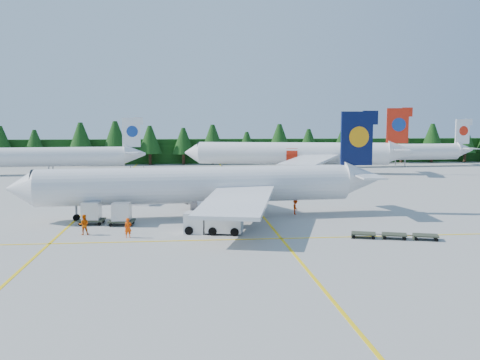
{
  "coord_description": "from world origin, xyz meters",
  "views": [
    {
      "loc": [
        -2.46,
        -51.95,
        10.34
      ],
      "look_at": [
        4.0,
        10.16,
        3.5
      ],
      "focal_mm": 40.0,
      "sensor_mm": 36.0,
      "label": 1
    }
  ],
  "objects": [
    {
      "name": "taxi_stripe_a",
      "position": [
        -14.0,
        20.0,
        0.01
      ],
      "size": [
        0.25,
        120.0,
        0.01
      ],
      "primitive_type": "cube",
      "color": "yellow",
      "rests_on": "ground"
    },
    {
      "name": "crew_a",
      "position": [
        -7.57,
        -4.17,
        0.88
      ],
      "size": [
        0.75,
        0.61,
        1.76
      ],
      "primitive_type": "imported",
      "rotation": [
        0.0,
        0.0,
        0.34
      ],
      "color": "#FF4805",
      "rests_on": "ground"
    },
    {
      "name": "airstairs",
      "position": [
        -8.45,
        15.39,
        0.79
      ],
      "size": [
        4.47,
        6.07,
        3.65
      ],
      "rotation": [
        0.0,
        0.0,
        -0.27
      ],
      "color": "silver",
      "rests_on": "ground"
    },
    {
      "name": "service_truck",
      "position": [
        0.18,
        -3.15,
        1.28
      ],
      "size": [
        5.66,
        3.16,
        2.58
      ],
      "rotation": [
        0.0,
        0.0,
        -0.24
      ],
      "color": "white",
      "rests_on": "ground"
    },
    {
      "name": "taxi_stripe_cross",
      "position": [
        0.0,
        -6.0,
        0.01
      ],
      "size": [
        80.0,
        0.25,
        0.01
      ],
      "primitive_type": "cube",
      "color": "yellow",
      "rests_on": "ground"
    },
    {
      "name": "treeline_hedge",
      "position": [
        0.0,
        82.0,
        3.0
      ],
      "size": [
        220.0,
        4.0,
        6.0
      ],
      "primitive_type": "cube",
      "color": "black",
      "rests_on": "ground"
    },
    {
      "name": "dolly_train",
      "position": [
        15.95,
        -7.15,
        0.4
      ],
      "size": [
        7.6,
        3.3,
        0.12
      ],
      "rotation": [
        0.0,
        0.0,
        -0.32
      ],
      "color": "#343929",
      "rests_on": "ground"
    },
    {
      "name": "ground",
      "position": [
        0.0,
        0.0,
        0.0
      ],
      "size": [
        320.0,
        320.0,
        0.0
      ],
      "primitive_type": "plane",
      "color": "#9FA09A",
      "rests_on": "ground"
    },
    {
      "name": "taxi_stripe_b",
      "position": [
        6.0,
        20.0,
        0.01
      ],
      "size": [
        0.25,
        120.0,
        0.01
      ],
      "primitive_type": "cube",
      "color": "yellow",
      "rests_on": "ground"
    },
    {
      "name": "airliner_navy",
      "position": [
        -1.8,
        5.48,
        3.45
      ],
      "size": [
        39.46,
        32.38,
        11.47
      ],
      "rotation": [
        0.0,
        0.0,
        0.07
      ],
      "color": "silver",
      "rests_on": "ground"
    },
    {
      "name": "airliner_far_right",
      "position": [
        44.42,
        67.0,
        3.42
      ],
      "size": [
        37.51,
        5.64,
        10.9
      ],
      "rotation": [
        0.0,
        0.0,
        0.06
      ],
      "color": "silver",
      "rests_on": "ground"
    },
    {
      "name": "crew_b",
      "position": [
        -11.74,
        -2.47,
        0.94
      ],
      "size": [
        0.97,
        0.79,
        1.87
      ],
      "primitive_type": "imported",
      "rotation": [
        0.0,
        0.0,
        3.23
      ],
      "color": "#D85004",
      "rests_on": "ground"
    },
    {
      "name": "airliner_red",
      "position": [
        18.36,
        53.87,
        3.9
      ],
      "size": [
        44.01,
        35.83,
        12.96
      ],
      "rotation": [
        0.0,
        0.0,
        -0.22
      ],
      "color": "silver",
      "rests_on": "ground"
    },
    {
      "name": "uld_pair",
      "position": [
        -10.34,
        2.13,
        1.28
      ],
      "size": [
        5.71,
        2.93,
        1.9
      ],
      "rotation": [
        0.0,
        0.0,
        -0.08
      ],
      "color": "#343929",
      "rests_on": "ground"
    },
    {
      "name": "airliner_far_left",
      "position": [
        -31.7,
        55.95,
        3.49
      ],
      "size": [
        38.31,
        6.75,
        11.14
      ],
      "rotation": [
        0.0,
        0.0,
        0.08
      ],
      "color": "silver",
      "rests_on": "ground"
    },
    {
      "name": "crew_c",
      "position": [
        9.81,
        6.12,
        0.82
      ],
      "size": [
        0.5,
        0.71,
        1.65
      ],
      "primitive_type": "imported",
      "rotation": [
        0.0,
        0.0,
        1.62
      ],
      "color": "red",
      "rests_on": "ground"
    }
  ]
}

